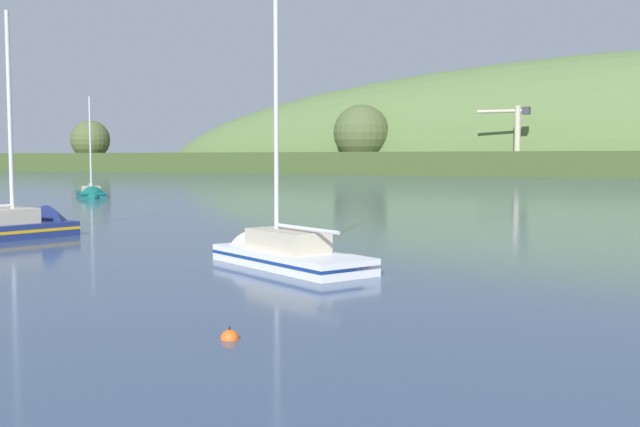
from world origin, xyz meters
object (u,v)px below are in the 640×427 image
object	(u,v)px
sailboat_near_mooring	(17,233)
mooring_buoy_midchannel	(230,339)
dockside_crane	(516,143)
sailboat_midwater_white	(92,196)
sailboat_far_left	(276,261)

from	to	relation	value
sailboat_near_mooring	mooring_buoy_midchannel	bearing A→B (deg)	-108.43
dockside_crane	sailboat_near_mooring	bearing A→B (deg)	89.63
sailboat_near_mooring	sailboat_midwater_white	distance (m)	43.50
dockside_crane	mooring_buoy_midchannel	size ratio (longest dim) A/B	30.75
dockside_crane	sailboat_midwater_white	bearing A→B (deg)	77.39
sailboat_midwater_white	mooring_buoy_midchannel	world-z (taller)	sailboat_midwater_white
dockside_crane	sailboat_far_left	size ratio (longest dim) A/B	1.20
dockside_crane	sailboat_near_mooring	world-z (taller)	dockside_crane
sailboat_far_left	sailboat_near_mooring	bearing A→B (deg)	18.52
dockside_crane	mooring_buoy_midchannel	xyz separation A→B (m)	(44.93, -164.48, -8.01)
sailboat_far_left	sailboat_midwater_white	bearing A→B (deg)	-12.19
sailboat_midwater_white	sailboat_far_left	world-z (taller)	sailboat_far_left
dockside_crane	sailboat_far_left	bearing A→B (deg)	96.24
sailboat_near_mooring	sailboat_midwater_white	world-z (taller)	sailboat_near_mooring
dockside_crane	mooring_buoy_midchannel	world-z (taller)	dockside_crane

